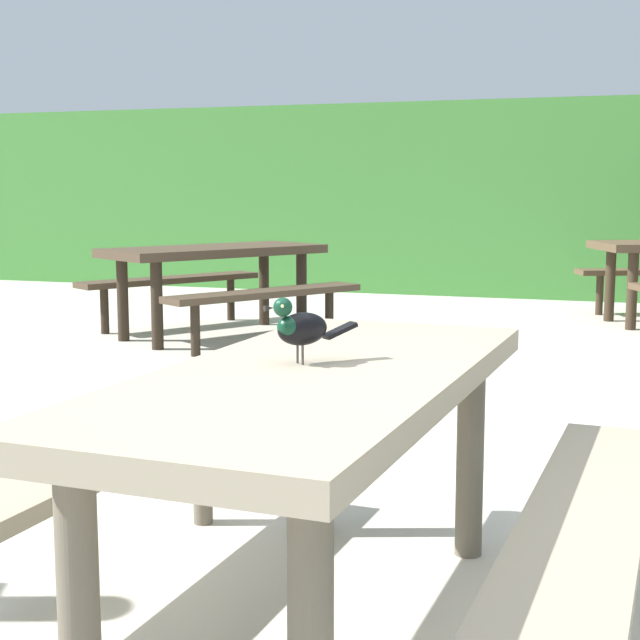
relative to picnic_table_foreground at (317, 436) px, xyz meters
name	(u,v)px	position (x,y,z in m)	size (l,w,h in m)	color
hedge_wall	(589,199)	(0.24, 9.23, 0.53)	(28.00, 2.10, 2.17)	#428438
picnic_table_foreground	(317,436)	(0.00, 0.00, 0.00)	(1.76, 1.84, 0.74)	gray
bird_grackle	(299,327)	(-0.06, 0.04, 0.29)	(0.20, 0.23, 0.18)	black
picnic_table_far_centre	(215,269)	(-2.48, 4.71, 0.00)	(2.32, 2.33, 0.74)	#473828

